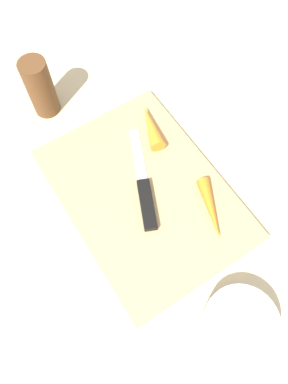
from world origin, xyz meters
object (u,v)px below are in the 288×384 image
(carrot_short, at_px, (151,126))
(pepper_grinder, at_px, (40,88))
(cutting_board, at_px, (144,193))
(knife, at_px, (146,198))
(carrot_long, at_px, (211,209))
(small_bowl, at_px, (240,323))

(carrot_short, relative_size, pepper_grinder, 0.78)
(cutting_board, relative_size, pepper_grinder, 2.97)
(knife, bearing_deg, pepper_grinder, 34.99)
(carrot_long, height_order, pepper_grinder, pepper_grinder)
(carrot_short, relative_size, carrot_long, 0.87)
(cutting_board, height_order, pepper_grinder, pepper_grinder)
(carrot_short, bearing_deg, small_bowl, -175.33)
(cutting_board, bearing_deg, carrot_long, -141.00)
(knife, xyz_separation_m, pepper_grinder, (0.27, 0.05, 0.04))
(knife, relative_size, carrot_short, 2.02)
(carrot_long, distance_m, small_bowl, 0.18)
(knife, bearing_deg, small_bowl, -154.45)
(cutting_board, bearing_deg, knife, 159.16)
(carrot_short, height_order, carrot_long, carrot_short)
(cutting_board, bearing_deg, small_bowl, -179.76)
(small_bowl, bearing_deg, pepper_grinder, 6.37)
(small_bowl, relative_size, pepper_grinder, 0.91)
(pepper_grinder, bearing_deg, carrot_long, -159.57)
(knife, height_order, carrot_short, carrot_short)
(cutting_board, relative_size, carrot_long, 3.31)
(carrot_short, bearing_deg, carrot_long, -164.76)
(knife, height_order, small_bowl, small_bowl)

